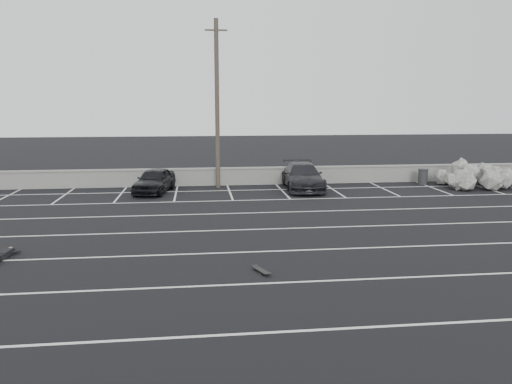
{
  "coord_description": "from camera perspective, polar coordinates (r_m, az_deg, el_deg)",
  "views": [
    {
      "loc": [
        -3.77,
        -16.08,
        4.96
      ],
      "look_at": [
        -1.18,
        5.82,
        1.0
      ],
      "focal_mm": 35.0,
      "sensor_mm": 36.0,
      "label": 1
    }
  ],
  "objects": [
    {
      "name": "person",
      "position": [
        18.29,
        -26.87,
        -6.01
      ],
      "size": [
        1.31,
        2.28,
        0.42
      ],
      "primitive_type": null,
      "rotation": [
        0.0,
        0.0,
        -0.12
      ],
      "color": "black",
      "rests_on": "ground"
    },
    {
      "name": "utility_pole",
      "position": [
        29.31,
        -4.47,
        9.98
      ],
      "size": [
        1.28,
        0.26,
        9.62
      ],
      "color": "#4C4238",
      "rests_on": "ground"
    },
    {
      "name": "riprap_pile",
      "position": [
        32.3,
        23.96,
        1.31
      ],
      "size": [
        4.68,
        3.82,
        1.27
      ],
      "color": "#A1A097",
      "rests_on": "ground"
    },
    {
      "name": "skateboard",
      "position": [
        14.91,
        0.64,
        -8.97
      ],
      "size": [
        0.45,
        0.74,
        0.09
      ],
      "rotation": [
        0.0,
        0.0,
        0.39
      ],
      "color": "black",
      "rests_on": "ground"
    },
    {
      "name": "trash_bin",
      "position": [
        32.3,
        18.54,
        1.68
      ],
      "size": [
        0.67,
        0.67,
        0.95
      ],
      "rotation": [
        0.0,
        0.0,
        0.07
      ],
      "color": "#2A2A2D",
      "rests_on": "ground"
    },
    {
      "name": "car_left",
      "position": [
        28.4,
        -11.53,
        1.32
      ],
      "size": [
        2.47,
        4.29,
        1.37
      ],
      "primitive_type": "imported",
      "rotation": [
        0.0,
        0.0,
        -0.22
      ],
      "color": "black",
      "rests_on": "ground"
    },
    {
      "name": "stall_lines",
      "position": [
        21.4,
        3.38,
        -3.23
      ],
      "size": [
        36.0,
        20.05,
        0.01
      ],
      "color": "silver",
      "rests_on": "ground"
    },
    {
      "name": "seawall",
      "position": [
        30.64,
        0.41,
        1.9
      ],
      "size": [
        50.0,
        0.45,
        1.06
      ],
      "color": "gray",
      "rests_on": "ground"
    },
    {
      "name": "ground",
      "position": [
        17.25,
        6.22,
        -6.6
      ],
      "size": [
        120.0,
        120.0,
        0.0
      ],
      "primitive_type": "plane",
      "color": "black",
      "rests_on": "ground"
    },
    {
      "name": "car_right",
      "position": [
        29.02,
        5.35,
        1.78
      ],
      "size": [
        2.38,
        5.25,
        1.49
      ],
      "primitive_type": "imported",
      "rotation": [
        0.0,
        0.0,
        -0.06
      ],
      "color": "black",
      "rests_on": "ground"
    }
  ]
}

